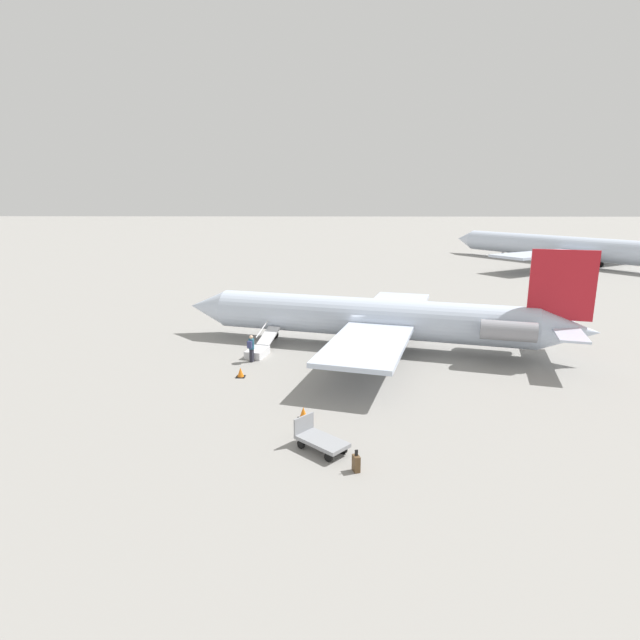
# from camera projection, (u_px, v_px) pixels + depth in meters

# --- Properties ---
(ground_plane) EXTENTS (600.00, 600.00, 0.00)m
(ground_plane) POSITION_uv_depth(u_px,v_px,m) (368.00, 347.00, 34.97)
(ground_plane) COLOR gray
(airplane_main) EXTENTS (27.99, 21.42, 7.09)m
(airplane_main) POSITION_uv_depth(u_px,v_px,m) (382.00, 318.00, 34.22)
(airplane_main) COLOR silver
(airplane_main) RESTS_ON ground
(airplane_far_center) EXTENTS (34.07, 42.70, 9.23)m
(airplane_far_center) POSITION_uv_depth(u_px,v_px,m) (577.00, 248.00, 77.99)
(airplane_far_center) COLOR silver
(airplane_far_center) RESTS_ON ground
(boarding_stairs) EXTENTS (2.03, 4.14, 1.74)m
(boarding_stairs) POSITION_uv_depth(u_px,v_px,m) (260.00, 349.00, 33.10)
(boarding_stairs) COLOR silver
(boarding_stairs) RESTS_ON ground
(passenger) EXTENTS (0.41, 0.56, 1.74)m
(passenger) POSITION_uv_depth(u_px,v_px,m) (251.00, 347.00, 31.41)
(passenger) COLOR #23232D
(passenger) RESTS_ON ground
(luggage_cart) EXTENTS (2.37, 2.30, 1.22)m
(luggage_cart) POSITION_uv_depth(u_px,v_px,m) (320.00, 440.00, 20.36)
(luggage_cart) COLOR gray
(luggage_cart) RESTS_ON ground
(suitcase) EXTENTS (0.33, 0.41, 0.88)m
(suitcase) POSITION_uv_depth(u_px,v_px,m) (356.00, 463.00, 18.77)
(suitcase) COLOR brown
(suitcase) RESTS_ON ground
(traffic_cone_near_stairs) EXTENTS (0.52, 0.52, 0.57)m
(traffic_cone_near_stairs) POSITION_uv_depth(u_px,v_px,m) (241.00, 373.00, 28.87)
(traffic_cone_near_stairs) COLOR black
(traffic_cone_near_stairs) RESTS_ON ground
(traffic_cone_near_cart) EXTENTS (0.59, 0.59, 0.65)m
(traffic_cone_near_cart) POSITION_uv_depth(u_px,v_px,m) (303.00, 414.00, 23.18)
(traffic_cone_near_cart) COLOR black
(traffic_cone_near_cart) RESTS_ON ground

